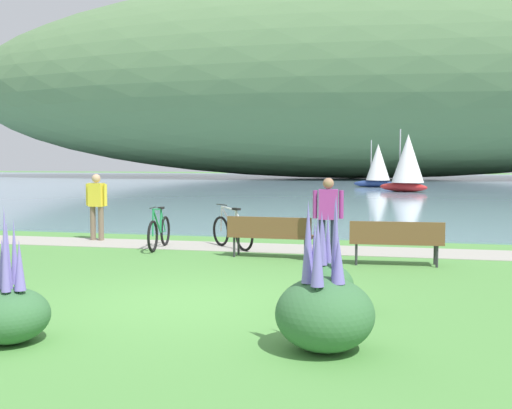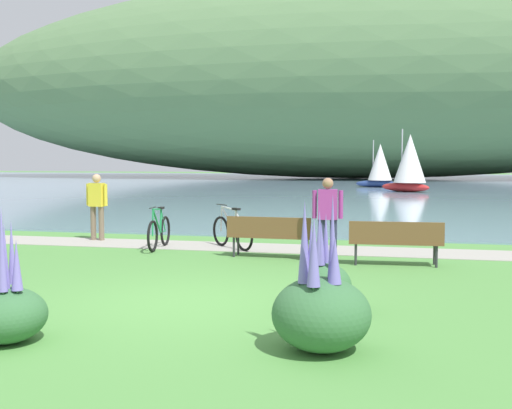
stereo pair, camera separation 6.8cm
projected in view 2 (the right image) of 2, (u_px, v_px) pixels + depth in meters
The scene contains 15 objects.
ground_plane at pixel (184, 303), 8.78m from camera, with size 200.00×200.00×0.00m, color #518E42.
bay_water at pixel (361, 183), 54.95m from camera, with size 180.00×80.00×0.04m, color #7A99B2.
distant_hillside at pixel (354, 78), 69.49m from camera, with size 98.54×28.00×22.89m, color #567A4C.
shoreline_path at pixel (265, 248), 14.27m from camera, with size 60.00×1.50×0.01m, color #A39E93.
park_bench_near_camera at pixel (270, 233), 12.82m from camera, with size 1.81×0.53×0.88m.
park_bench_further_along at pixel (396, 239), 11.84m from camera, with size 1.82×0.57×0.88m.
bicycle_leaning_near_bench at pixel (232, 232), 14.17m from camera, with size 1.32×1.27×1.01m.
bicycle_beside_path at pixel (159, 232), 14.12m from camera, with size 0.24×1.77×1.01m.
person_at_shoreline at pixel (97, 203), 15.57m from camera, with size 0.61×0.26×1.71m.
person_on_the_grass at pixel (328, 214), 12.11m from camera, with size 0.61×0.27×1.71m.
echium_bush_closest_to_camera at pixel (321, 310), 6.51m from camera, with size 1.07×1.07×1.70m.
echium_bush_beside_closest at pixel (325, 282), 8.26m from camera, with size 0.71×0.71×1.57m.
echium_bush_mid_cluster at pixel (6, 309), 6.82m from camera, with size 0.90×0.90×1.56m.
sailboat_nearest_to_shore at pixel (380, 165), 46.30m from camera, with size 3.12×1.95×3.61m.
sailboat_mid_bay at pixel (409, 162), 39.21m from camera, with size 3.46×2.93×4.08m.
Camera 2 is at (2.94, -8.21, 2.04)m, focal length 42.66 mm.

